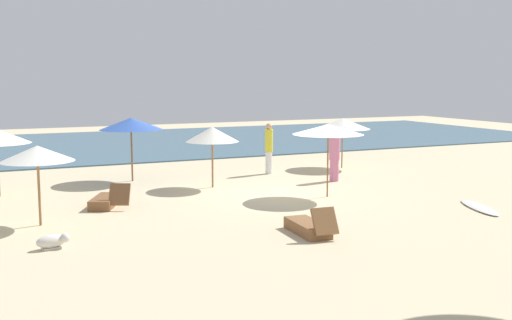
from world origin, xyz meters
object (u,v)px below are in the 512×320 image
object	(u,v)px
lounger_0	(106,201)
umbrella_2	(328,129)
lounger_1	(309,227)
surfboard	(479,207)
umbrella_4	(131,124)
dog	(53,241)
umbrella_0	(212,134)
person_1	(269,148)
umbrella_5	(343,124)
person_0	(334,157)
umbrella_1	(37,154)

from	to	relation	value
lounger_0	umbrella_2	bearing A→B (deg)	-11.74
umbrella_2	lounger_1	xyz separation A→B (m)	(-2.79, -3.79, -1.93)
lounger_1	surfboard	world-z (taller)	lounger_1
umbrella_4	dog	world-z (taller)	umbrella_4
umbrella_4	lounger_1	xyz separation A→B (m)	(2.02, -9.24, -1.88)
lounger_0	lounger_1	xyz separation A→B (m)	(3.76, -5.15, 0.00)
umbrella_0	umbrella_2	distance (m)	4.05
person_1	lounger_1	bearing A→B (deg)	-109.87
umbrella_4	surfboard	bearing A→B (deg)	-48.17
umbrella_5	person_0	bearing A→B (deg)	-127.18
umbrella_2	lounger_0	bearing A→B (deg)	168.26
person_0	surfboard	xyz separation A→B (m)	(1.27, -5.70, -0.85)
umbrella_2	lounger_1	bearing A→B (deg)	-126.36
umbrella_5	dog	world-z (taller)	umbrella_5
person_1	umbrella_4	bearing A→B (deg)	173.91
umbrella_4	person_1	world-z (taller)	umbrella_4
umbrella_2	umbrella_4	size ratio (longest dim) A/B	1.00
umbrella_0	umbrella_1	xyz separation A→B (m)	(-5.85, -3.26, 0.03)
umbrella_5	dog	distance (m)	14.51
umbrella_1	dog	size ratio (longest dim) A/B	2.76
umbrella_1	umbrella_5	world-z (taller)	umbrella_5
umbrella_5	lounger_1	distance (m)	11.12
umbrella_0	umbrella_1	size ratio (longest dim) A/B	1.01
umbrella_4	umbrella_5	size ratio (longest dim) A/B	1.01
lounger_0	person_0	bearing A→B (deg)	7.23
umbrella_4	surfboard	size ratio (longest dim) A/B	1.00
dog	lounger_1	bearing A→B (deg)	-11.97
umbrella_1	dog	bearing A→B (deg)	-89.39
person_0	dog	xyz separation A→B (m)	(-10.22, -5.00, -0.71)
umbrella_2	surfboard	xyz separation A→B (m)	(3.02, -3.29, -2.06)
umbrella_0	person_1	distance (m)	3.62
umbrella_5	surfboard	world-z (taller)	umbrella_5
umbrella_4	person_1	distance (m)	5.29
umbrella_0	dog	world-z (taller)	umbrella_0
umbrella_1	umbrella_2	xyz separation A→B (m)	(8.50, 0.21, 0.28)
person_1	surfboard	distance (m)	8.67
umbrella_0	lounger_0	distance (m)	4.54
lounger_0	umbrella_4	bearing A→B (deg)	66.98
lounger_0	person_0	world-z (taller)	person_0
lounger_1	surfboard	xyz separation A→B (m)	(5.81, 0.50, -0.14)
umbrella_4	lounger_0	xyz separation A→B (m)	(-1.74, -4.09, -1.88)
person_1	dog	xyz separation A→B (m)	(-8.83, -7.48, -0.84)
person_0	person_1	size ratio (longest dim) A/B	0.91
lounger_0	dog	bearing A→B (deg)	-116.03
surfboard	lounger_1	bearing A→B (deg)	-175.11
umbrella_1	person_1	distance (m)	10.25
lounger_0	surfboard	distance (m)	10.64
umbrella_4	umbrella_5	world-z (taller)	umbrella_4
umbrella_2	lounger_1	size ratio (longest dim) A/B	1.35
surfboard	umbrella_0	bearing A→B (deg)	131.82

